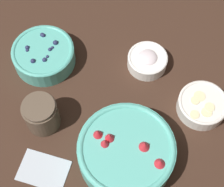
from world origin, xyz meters
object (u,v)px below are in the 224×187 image
bowl_blueberries (44,54)px  bowl_bananas (202,105)px  bowl_cream (147,60)px  jar_chocolate (41,115)px  bowl_strawberries (126,151)px

bowl_blueberries → bowl_bananas: 0.49m
bowl_bananas → bowl_cream: 0.21m
bowl_bananas → jar_chocolate: (-0.44, -0.08, 0.02)m
bowl_cream → jar_chocolate: bearing=-142.5°
bowl_blueberries → bowl_bananas: (0.47, -0.12, -0.01)m
bowl_bananas → bowl_cream: size_ratio=1.17×
bowl_cream → jar_chocolate: (-0.28, -0.22, 0.02)m
bowl_blueberries → bowl_bananas: bearing=-14.6°
bowl_bananas → bowl_blueberries: bearing=165.4°
bowl_strawberries → bowl_bananas: (0.20, 0.16, -0.02)m
bowl_blueberries → jar_chocolate: (0.03, -0.20, 0.01)m
bowl_strawberries → jar_chocolate: (-0.24, 0.08, -0.00)m
bowl_blueberries → bowl_cream: 0.31m
bowl_strawberries → bowl_cream: (0.04, 0.30, -0.02)m
bowl_blueberries → bowl_cream: bearing=2.5°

